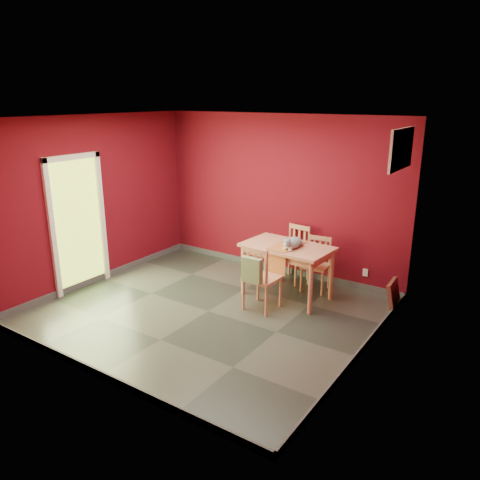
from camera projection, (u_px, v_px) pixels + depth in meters
The scene contains 13 objects.
ground at pixel (208, 311), 6.73m from camera, with size 4.50×4.50×0.00m, color #2D342D.
room_shell at pixel (208, 308), 6.71m from camera, with size 4.50×4.50×4.50m.
doorway at pixel (77, 220), 7.26m from camera, with size 0.06×1.01×2.13m.
window at pixel (401, 149), 5.64m from camera, with size 0.05×0.90×0.50m.
outlet_plate at pixel (365, 273), 7.37m from camera, with size 0.08×0.01×0.12m, color silver.
dining_table at pixel (287, 252), 7.02m from camera, with size 1.36×0.85×0.82m.
table_runner at pixel (284, 251), 6.92m from camera, with size 0.38×0.72×0.35m.
chair_far_left at pixel (294, 253), 7.75m from camera, with size 0.47×0.47×0.92m.
chair_far_right at pixel (317, 263), 7.37m from camera, with size 0.44×0.44×0.85m.
chair_near at pixel (261, 277), 6.65m from camera, with size 0.47×0.47×0.97m.
tote_bag at pixel (252, 270), 6.42m from camera, with size 0.30×0.18×0.42m.
cat at pixel (293, 241), 6.86m from camera, with size 0.23×0.44×0.22m, color slate, non-canonical shape.
picture_frame at pixel (394, 296), 6.71m from camera, with size 0.17×0.45×0.44m.
Camera 1 is at (3.79, -4.83, 2.96)m, focal length 35.00 mm.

